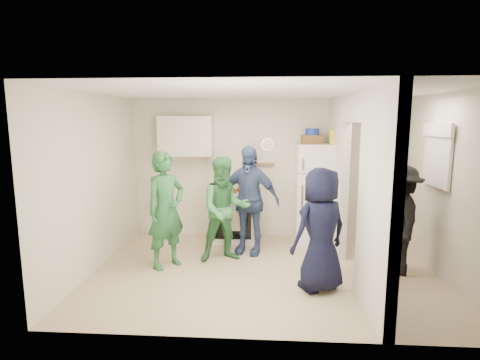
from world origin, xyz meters
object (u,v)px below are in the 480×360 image
object	(u,v)px
yellow_cup_stack_top	(333,137)
person_nook	(399,220)
stove	(234,217)
person_green_center	(225,209)
person_green_left	(166,210)
blue_bowl	(312,132)
person_denim	(248,200)
person_navy	(321,230)
wicker_basket	(312,139)
fridge	(316,194)

from	to	relation	value
yellow_cup_stack_top	person_nook	size ratio (longest dim) A/B	0.16
stove	person_green_center	xyz separation A→B (m)	(-0.06, -0.96, 0.36)
stove	person_green_left	xyz separation A→B (m)	(-0.88, -1.28, 0.41)
blue_bowl	person_green_left	distance (m)	2.79
blue_bowl	person_nook	size ratio (longest dim) A/B	0.16
person_denim	person_navy	world-z (taller)	person_denim
wicker_basket	person_green_center	world-z (taller)	wicker_basket
person_nook	person_navy	bearing A→B (deg)	-53.33
wicker_basket	blue_bowl	distance (m)	0.13
fridge	blue_bowl	xyz separation A→B (m)	(-0.10, 0.05, 1.07)
person_green_left	person_navy	bearing A→B (deg)	-66.02
stove	person_denim	bearing A→B (deg)	-65.81
wicker_basket	blue_bowl	xyz separation A→B (m)	(0.00, 0.00, 0.13)
person_denim	person_navy	bearing A→B (deg)	-37.89
wicker_basket	blue_bowl	bearing A→B (deg)	0.00
blue_bowl	person_navy	world-z (taller)	blue_bowl
fridge	wicker_basket	xyz separation A→B (m)	(-0.10, 0.05, 0.94)
stove	blue_bowl	bearing A→B (deg)	0.86
fridge	person_green_center	bearing A→B (deg)	-148.01
stove	person_denim	size ratio (longest dim) A/B	0.50
person_green_center	person_nook	distance (m)	2.48
wicker_basket	person_nook	distance (m)	1.99
person_green_left	person_denim	xyz separation A→B (m)	(1.16, 0.66, 0.02)
fridge	person_navy	xyz separation A→B (m)	(-0.20, -1.87, -0.09)
blue_bowl	person_navy	xyz separation A→B (m)	(-0.10, -1.92, -1.16)
fridge	person_nook	world-z (taller)	fridge
yellow_cup_stack_top	fridge	bearing A→B (deg)	155.56
person_green_left	person_nook	distance (m)	3.28
person_green_center	person_nook	bearing A→B (deg)	-25.36
person_green_center	person_denim	xyz separation A→B (m)	(0.34, 0.35, 0.07)
fridge	yellow_cup_stack_top	size ratio (longest dim) A/B	6.93
stove	person_navy	bearing A→B (deg)	-57.11
person_navy	yellow_cup_stack_top	bearing A→B (deg)	-133.30
fridge	wicker_basket	world-z (taller)	wicker_basket
yellow_cup_stack_top	person_green_center	world-z (taller)	yellow_cup_stack_top
person_green_center	person_green_left	bearing A→B (deg)	-176.46
person_green_left	person_navy	world-z (taller)	person_green_left
yellow_cup_stack_top	person_nook	bearing A→B (deg)	-57.71
person_green_center	yellow_cup_stack_top	bearing A→B (deg)	8.55
stove	person_nook	size ratio (longest dim) A/B	0.56
person_denim	stove	bearing A→B (deg)	129.78
person_denim	person_navy	distance (m)	1.61
person_denim	fridge	bearing A→B (deg)	42.31
yellow_cup_stack_top	person_navy	distance (m)	2.12
blue_bowl	person_green_left	world-z (taller)	blue_bowl
stove	wicker_basket	size ratio (longest dim) A/B	2.48
wicker_basket	person_green_left	world-z (taller)	wicker_basket
person_green_left	person_navy	size ratio (longest dim) A/B	1.08
fridge	blue_bowl	size ratio (longest dim) A/B	7.22
stove	person_green_left	size ratio (longest dim) A/B	0.51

